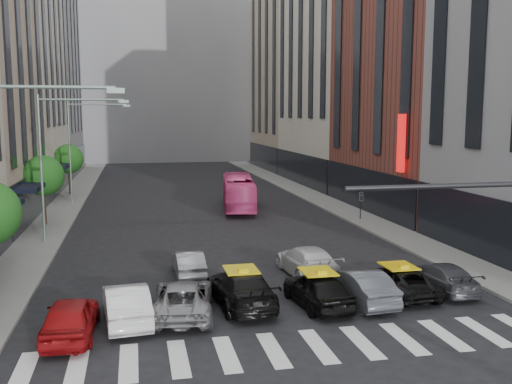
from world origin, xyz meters
TOP-DOWN VIEW (x-y plane):
  - ground at (0.00, 0.00)m, footprint 160.00×160.00m
  - sidewalk_left at (-11.50, 30.00)m, footprint 3.00×96.00m
  - sidewalk_right at (11.50, 30.00)m, footprint 3.00×96.00m
  - building_left_c at (-17.00, 46.00)m, footprint 8.00×20.00m
  - building_left_d at (-17.00, 65.00)m, footprint 8.00×18.00m
  - building_right_b at (17.00, 27.00)m, footprint 8.00×18.00m
  - building_right_c at (17.00, 46.00)m, footprint 8.00×20.00m
  - building_right_d at (17.00, 65.00)m, footprint 8.00×18.00m
  - building_far at (0.00, 85.00)m, footprint 30.00×10.00m
  - tree_mid at (-11.80, 26.00)m, footprint 2.88×2.88m
  - tree_far at (-11.80, 42.00)m, footprint 2.88×2.88m
  - streetlamp_mid at (-10.04, 20.00)m, footprint 5.38×0.25m
  - streetlamp_far at (-10.04, 36.00)m, footprint 5.38×0.25m
  - liberty_sign at (12.60, 20.00)m, footprint 0.30×0.70m
  - car_red at (-7.83, 4.10)m, footprint 1.93×4.43m
  - car_white_front at (-5.91, 5.26)m, footprint 2.04×4.70m
  - car_silver at (-3.70, 5.58)m, footprint 2.91×5.26m
  - taxi_left at (-1.23, 6.22)m, footprint 2.52×5.40m
  - taxi_center at (1.85, 5.41)m, footprint 2.19×4.51m
  - car_grey_mid at (3.75, 5.55)m, footprint 1.97×4.60m
  - taxi_right at (5.85, 6.19)m, footprint 2.36×4.73m
  - car_grey_curb at (8.06, 6.34)m, footprint 1.89×4.46m
  - car_row2_left at (-2.97, 11.13)m, footprint 1.45×3.92m
  - car_row2_right at (2.80, 9.97)m, footprint 2.35×5.21m
  - bus at (3.11, 30.76)m, footprint 3.75×10.49m

SIDE VIEW (x-z plane):
  - ground at x=0.00m, z-range 0.00..0.00m
  - sidewalk_left at x=-11.50m, z-range 0.00..0.15m
  - sidewalk_right at x=11.50m, z-range 0.00..0.15m
  - car_row2_left at x=-2.97m, z-range 0.00..1.28m
  - car_grey_curb at x=8.06m, z-range 0.00..1.28m
  - taxi_right at x=5.85m, z-range 0.00..1.29m
  - car_silver at x=-3.70m, z-range 0.00..1.40m
  - car_grey_mid at x=3.75m, z-range 0.00..1.47m
  - car_row2_right at x=2.80m, z-range 0.00..1.48m
  - taxi_center at x=1.85m, z-range 0.00..1.48m
  - car_red at x=-7.83m, z-range 0.00..1.49m
  - car_white_front at x=-5.91m, z-range 0.00..1.50m
  - taxi_left at x=-1.23m, z-range 0.00..1.53m
  - bus at x=3.11m, z-range 0.00..2.86m
  - tree_mid at x=-11.80m, z-range 1.18..6.13m
  - tree_far at x=-11.80m, z-range 1.18..6.13m
  - streetlamp_mid at x=-10.04m, z-range 1.40..10.40m
  - streetlamp_far at x=-10.04m, z-range 1.40..10.40m
  - liberty_sign at x=12.60m, z-range 4.00..8.00m
  - building_right_b at x=17.00m, z-range 0.00..26.00m
  - building_right_d at x=17.00m, z-range 0.00..28.00m
  - building_left_d at x=-17.00m, z-range 0.00..30.00m
  - building_left_c at x=-17.00m, z-range 0.00..36.00m
  - building_far at x=0.00m, z-range 0.00..36.00m
  - building_right_c at x=17.00m, z-range 0.00..40.00m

